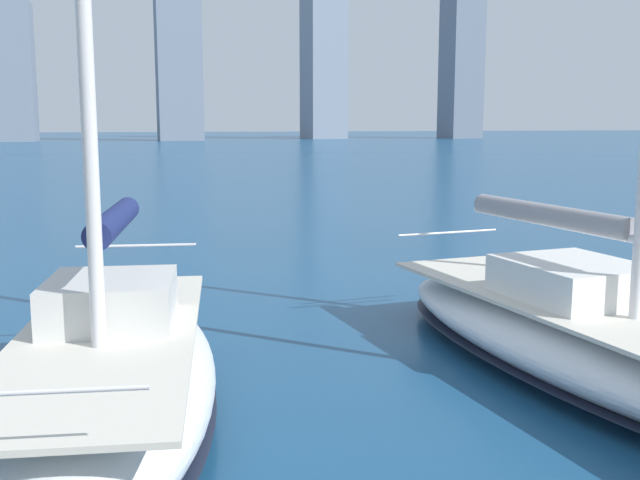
# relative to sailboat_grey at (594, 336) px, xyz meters

# --- Properties ---
(city_skyline) EXTENTS (166.95, 20.03, 52.60)m
(city_skyline) POSITION_rel_sailboat_grey_xyz_m (-1.50, -151.62, 19.43)
(city_skyline) COLOR slate
(city_skyline) RESTS_ON ground
(sailboat_grey) EXTENTS (3.57, 9.41, 10.74)m
(sailboat_grey) POSITION_rel_sailboat_grey_xyz_m (0.00, 0.00, 0.00)
(sailboat_grey) COLOR silver
(sailboat_grey) RESTS_ON ground
(sailboat_navy) EXTENTS (3.56, 7.43, 11.88)m
(sailboat_navy) POSITION_rel_sailboat_grey_xyz_m (6.68, 0.11, 0.12)
(sailboat_navy) COLOR silver
(sailboat_navy) RESTS_ON ground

